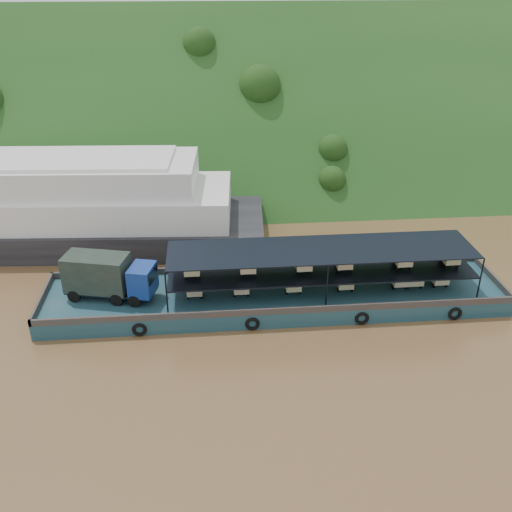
{
  "coord_description": "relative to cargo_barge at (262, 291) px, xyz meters",
  "views": [
    {
      "loc": [
        -5.57,
        -36.47,
        23.41
      ],
      "look_at": [
        -2.0,
        3.0,
        3.2
      ],
      "focal_mm": 40.0,
      "sensor_mm": 36.0,
      "label": 1
    }
  ],
  "objects": [
    {
      "name": "passenger_ferry",
      "position": [
        -19.11,
        13.1,
        2.43
      ],
      "size": [
        41.31,
        12.86,
        8.25
      ],
      "rotation": [
        0.0,
        0.0,
        -0.07
      ],
      "color": "black",
      "rests_on": "ground"
    },
    {
      "name": "ground",
      "position": [
        1.71,
        -1.06,
        -1.14
      ],
      "size": [
        160.0,
        160.0,
        0.0
      ],
      "primitive_type": "plane",
      "color": "brown",
      "rests_on": "ground"
    },
    {
      "name": "cargo_barge",
      "position": [
        0.0,
        0.0,
        0.0
      ],
      "size": [
        35.0,
        7.18,
        4.58
      ],
      "color": "#143948",
      "rests_on": "ground"
    },
    {
      "name": "hillside",
      "position": [
        1.71,
        34.94,
        -1.14
      ],
      "size": [
        140.0,
        39.6,
        39.6
      ],
      "primitive_type": "cube",
      "rotation": [
        0.79,
        0.0,
        0.0
      ],
      "color": "#163B15",
      "rests_on": "ground"
    }
  ]
}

